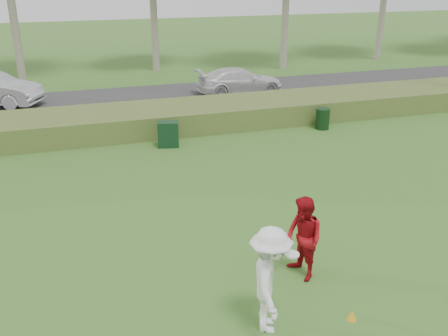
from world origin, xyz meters
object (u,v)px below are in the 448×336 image
object	(u,v)px
cone_yellow	(352,315)
trash_bin	(323,119)
player_red	(303,239)
car_right	(240,81)
utility_cabinet	(168,134)
player_white	(270,280)

from	to	relation	value
cone_yellow	trash_bin	xyz separation A→B (m)	(5.23, 10.95, 0.32)
player_red	car_right	distance (m)	16.63
player_red	utility_cabinet	distance (m)	9.19
cone_yellow	trash_bin	distance (m)	12.14
player_red	car_right	world-z (taller)	player_red
player_red	cone_yellow	world-z (taller)	player_red
trash_bin	utility_cabinet	bearing A→B (deg)	-177.89
player_red	trash_bin	xyz separation A→B (m)	(5.51, 9.36, -0.49)
player_white	utility_cabinet	distance (m)	10.45
utility_cabinet	trash_bin	world-z (taller)	utility_cabinet
cone_yellow	player_red	bearing A→B (deg)	99.95
utility_cabinet	car_right	xyz separation A→B (m)	(5.26, 6.94, 0.24)
trash_bin	player_red	bearing A→B (deg)	-120.46
player_white	utility_cabinet	size ratio (longest dim) A/B	2.17
player_red	trash_bin	world-z (taller)	player_red
player_white	utility_cabinet	bearing A→B (deg)	17.29
cone_yellow	utility_cabinet	distance (m)	10.79
trash_bin	car_right	bearing A→B (deg)	100.26
car_right	cone_yellow	bearing A→B (deg)	168.40
player_white	cone_yellow	distance (m)	1.85
player_red	cone_yellow	xyz separation A→B (m)	(0.28, -1.59, -0.81)
utility_cabinet	cone_yellow	bearing A→B (deg)	-70.11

